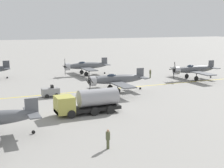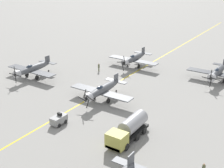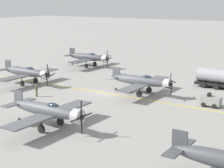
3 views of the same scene
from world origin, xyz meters
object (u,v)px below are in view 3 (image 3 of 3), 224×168
Objects in this scene: airplane_near_center at (27,72)px; fuel_tanker at (222,79)px; airplane_near_left at (89,57)px; airplane_mid_center at (142,81)px; tow_tractor at (211,101)px; ground_crew_walking at (36,90)px; airplane_mid_right at (48,111)px.

fuel_tanker is (-14.74, 27.55, -0.50)m from airplane_near_center.
airplane_near_left is 29.10m from fuel_tanker.
airplane_mid_center is at bearing -39.54° from fuel_tanker.
fuel_tanker is 3.08× the size of tow_tractor.
tow_tractor is at bearing 87.25° from airplane_mid_center.
airplane_near_center is (18.64, 1.28, 0.00)m from airplane_near_left.
airplane_mid_center is at bearing 127.78° from ground_crew_walking.
airplane_mid_right reaches higher than airplane_near_center.
airplane_near_center is at bearing -61.85° from fuel_tanker.
airplane_mid_right is 1.00× the size of airplane_near_center.
airplane_near_left is at bearing -160.78° from ground_crew_walking.
airplane_mid_right reaches higher than airplane_mid_center.
airplane_near_left is 4.62× the size of tow_tractor.
tow_tractor is at bearing 10.72° from fuel_tanker.
airplane_near_center reaches higher than ground_crew_walking.
tow_tractor is (14.81, 30.90, -1.22)m from airplane_near_left.
airplane_mid_center reaches higher than ground_crew_walking.
airplane_mid_right is (32.77, 19.09, 0.00)m from airplane_near_left.
airplane_mid_center is 4.62× the size of tow_tractor.
tow_tractor is (-17.96, 11.81, -1.22)m from airplane_mid_right.
airplane_mid_center is 19.58m from airplane_near_center.
airplane_mid_center is 13.33m from fuel_tanker.
airplane_mid_center is 1.50× the size of fuel_tanker.
fuel_tanker is (-10.28, 8.48, -0.50)m from airplane_mid_center.
airplane_mid_right is 4.62× the size of tow_tractor.
airplane_near_center is 8.58m from ground_crew_walking.
airplane_mid_center is 15.38m from ground_crew_walking.
airplane_mid_right is 30.46m from fuel_tanker.
ground_crew_walking is at bearing -46.33° from fuel_tanker.
airplane_near_center is at bearing -125.43° from ground_crew_walking.
airplane_near_left reaches higher than tow_tractor.
airplane_near_left reaches higher than fuel_tanker.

